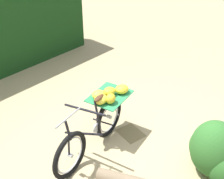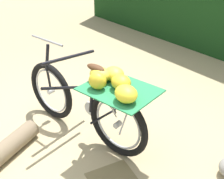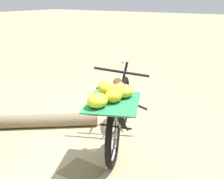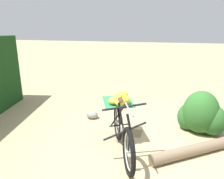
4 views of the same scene
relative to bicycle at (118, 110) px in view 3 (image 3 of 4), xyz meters
The scene contains 4 objects.
ground_plane 0.60m from the bicycle, 158.86° to the right, with size 60.00×60.00×0.00m, color tan.
bicycle is the anchor object (origin of this frame).
fallen_log 1.53m from the bicycle, 168.13° to the right, with size 0.20×0.20×2.17m, color #7F6B51.
leaf_litter_patch 0.84m from the bicycle, 94.89° to the right, with size 0.44×0.36×0.01m, color olive.
Camera 3 is at (1.84, -2.44, 1.82)m, focal length 42.46 mm.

